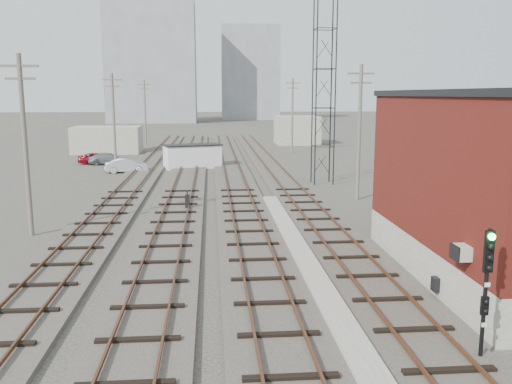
{
  "coord_description": "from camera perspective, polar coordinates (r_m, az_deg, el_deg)",
  "views": [
    {
      "loc": [
        -3.36,
        -7.5,
        7.04
      ],
      "look_at": [
        -1.14,
        19.27,
        2.2
      ],
      "focal_mm": 38.0,
      "sensor_mm": 36.0,
      "label": 1
    }
  ],
  "objects": [
    {
      "name": "apartment_left",
      "position": [
        143.47,
        -10.89,
        13.23
      ],
      "size": [
        22.0,
        14.0,
        30.0
      ],
      "primitive_type": "cube",
      "color": "gray",
      "rests_on": "ground"
    },
    {
      "name": "utility_pole_left_b",
      "position": [
        53.33,
        -14.74,
        7.48
      ],
      "size": [
        1.8,
        0.24,
        9.0
      ],
      "color": "#595147",
      "rests_on": "ground"
    },
    {
      "name": "utility_pole_left_c",
      "position": [
        78.07,
        -11.6,
        8.37
      ],
      "size": [
        1.8,
        0.24,
        9.0
      ],
      "color": "#595147",
      "rests_on": "ground"
    },
    {
      "name": "utility_pole_left_a",
      "position": [
        29.06,
        -23.15,
        4.97
      ],
      "size": [
        1.8,
        0.24,
        9.0
      ],
      "color": "#595147",
      "rests_on": "ground"
    },
    {
      "name": "platform_curb",
      "position": [
        22.91,
        5.23,
        -7.38
      ],
      "size": [
        0.9,
        28.0,
        0.26
      ],
      "primitive_type": "cube",
      "color": "gray",
      "rests_on": "ground"
    },
    {
      "name": "brick_building",
      "position": [
        22.58,
        24.07,
        0.63
      ],
      "size": [
        6.54,
        12.2,
        7.22
      ],
      "color": "gray",
      "rests_on": "ground"
    },
    {
      "name": "switch_stand",
      "position": [
        33.43,
        -7.23,
        -1.03
      ],
      "size": [
        0.28,
        0.28,
        1.2
      ],
      "rotation": [
        0.0,
        0.0,
        -0.01
      ],
      "color": "black",
      "rests_on": "ground"
    },
    {
      "name": "track_left",
      "position": [
        47.41,
        -12.14,
        1.58
      ],
      "size": [
        3.2,
        90.0,
        0.39
      ],
      "color": "#332D28",
      "rests_on": "ground"
    },
    {
      "name": "utility_pole_right_a",
      "position": [
        36.91,
        10.83,
        6.55
      ],
      "size": [
        1.8,
        0.24,
        9.0
      ],
      "color": "#595147",
      "rests_on": "ground"
    },
    {
      "name": "car_silver",
      "position": [
        50.96,
        -13.45,
        2.72
      ],
      "size": [
        4.01,
        1.87,
        1.27
      ],
      "primitive_type": "imported",
      "rotation": [
        0.0,
        0.0,
        1.71
      ],
      "color": "#B0B1B8",
      "rests_on": "ground"
    },
    {
      "name": "site_trailer",
      "position": [
        52.9,
        -6.7,
        3.77
      ],
      "size": [
        5.93,
        3.89,
        2.3
      ],
      "rotation": [
        0.0,
        0.0,
        0.3
      ],
      "color": "white",
      "rests_on": "ground"
    },
    {
      "name": "car_red",
      "position": [
        57.99,
        -16.46,
        3.44
      ],
      "size": [
        3.72,
        1.78,
        1.23
      ],
      "primitive_type": "imported",
      "rotation": [
        0.0,
        0.0,
        1.48
      ],
      "color": "maroon",
      "rests_on": "ground"
    },
    {
      "name": "shed_left",
      "position": [
        68.89,
        -15.38,
        5.33
      ],
      "size": [
        8.0,
        5.0,
        3.2
      ],
      "primitive_type": "cube",
      "color": "gray",
      "rests_on": "ground"
    },
    {
      "name": "signal_mast",
      "position": [
        15.45,
        23.07,
        -9.26
      ],
      "size": [
        0.4,
        0.4,
        3.68
      ],
      "color": "gray",
      "rests_on": "ground"
    },
    {
      "name": "track_right",
      "position": [
        47.38,
        2.41,
        1.79
      ],
      "size": [
        3.2,
        90.0,
        0.39
      ],
      "color": "#332D28",
      "rests_on": "ground"
    },
    {
      "name": "apartment_right",
      "position": [
        158.02,
        -0.64,
        12.38
      ],
      "size": [
        16.0,
        12.0,
        26.0
      ],
      "primitive_type": "cube",
      "color": "gray",
      "rests_on": "ground"
    },
    {
      "name": "shed_right",
      "position": [
        78.64,
        4.33,
        6.52
      ],
      "size": [
        6.0,
        6.0,
        4.0
      ],
      "primitive_type": "cube",
      "color": "gray",
      "rests_on": "ground"
    },
    {
      "name": "ground",
      "position": [
        67.95,
        -1.9,
        4.27
      ],
      "size": [
        320.0,
        320.0,
        0.0
      ],
      "primitive_type": "plane",
      "color": "#282621",
      "rests_on": "ground"
    },
    {
      "name": "track_mid_right",
      "position": [
        47.05,
        -2.43,
        1.74
      ],
      "size": [
        3.2,
        90.0,
        0.39
      ],
      "color": "#332D28",
      "rests_on": "ground"
    },
    {
      "name": "track_mid_left",
      "position": [
        47.06,
        -7.31,
        1.66
      ],
      "size": [
        3.2,
        90.0,
        0.39
      ],
      "color": "#332D28",
      "rests_on": "ground"
    },
    {
      "name": "car_grey",
      "position": [
        57.29,
        -15.22,
        3.4
      ],
      "size": [
        4.12,
        1.75,
        1.19
      ],
      "primitive_type": "imported",
      "rotation": [
        0.0,
        0.0,
        1.59
      ],
      "color": "slate",
      "rests_on": "ground"
    },
    {
      "name": "lattice_tower",
      "position": [
        43.42,
        7.15,
        10.75
      ],
      "size": [
        1.6,
        1.6,
        15.0
      ],
      "color": "black",
      "rests_on": "ground"
    },
    {
      "name": "utility_pole_right_b",
      "position": [
        66.28,
        3.85,
        8.26
      ],
      "size": [
        1.8,
        0.24,
        9.0
      ],
      "color": "#595147",
      "rests_on": "ground"
    }
  ]
}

